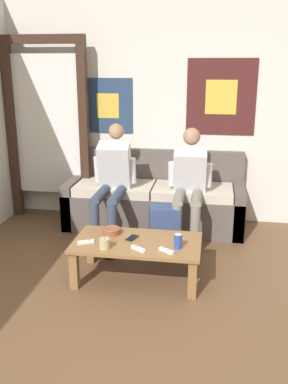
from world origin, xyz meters
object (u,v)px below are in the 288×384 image
Objects in this scene: person_seated_adult at (112,179)px; game_controller_near_right at (167,251)px; backpack at (164,230)px; pillar_candle at (105,244)px; drink_can_blue at (178,241)px; game_controller_near_left at (139,249)px; couch at (154,201)px; coffee_table at (137,247)px; ceramic_bowl at (111,231)px; cell_phone at (132,238)px; person_seated_teen at (189,182)px; game_controller_far_center at (86,242)px.

game_controller_near_right is at bearing -57.07° from person_seated_adult.
backpack is 4.68× the size of pillar_candle.
drink_can_blue is 0.34m from game_controller_near_left.
couch is 1.45m from drink_can_blue.
couch reaches higher than coffee_table.
game_controller_near_left is (0.30, -0.31, -0.02)m from ceramic_bowl.
person_seated_adult reaches higher than drink_can_blue.
ceramic_bowl is at bearing 93.32° from pillar_candle.
cell_phone is at bearing 144.79° from game_controller_near_right.
person_seated_teen reaches higher than game_controller_near_left.
game_controller_near_left and game_controller_far_center have the same top height.
ceramic_bowl is at bearing 134.78° from game_controller_near_left.
game_controller_near_left is at bearing -99.00° from backpack.
couch is 1.52m from game_controller_near_right.
couch is at bearing 138.78° from person_seated_teen.
coffee_table is at bearing -88.70° from couch.
backpack is at bearing 50.17° from game_controller_far_center.
couch is at bearing 101.64° from game_controller_near_right.
person_seated_adult reaches higher than ceramic_bowl.
pillar_candle reaches higher than game_controller_far_center.
person_seated_teen reaches higher than backpack.
ceramic_bowl is 0.62m from game_controller_near_right.
person_seated_adult is 0.82m from person_seated_teen.
coffee_table is at bearing -105.51° from backpack.
person_seated_teen is 8.63× the size of game_controller_near_right.
person_seated_teen reaches higher than ceramic_bowl.
game_controller_near_right is (0.71, -1.10, -0.29)m from person_seated_adult.
game_controller_far_center is (-0.60, -0.72, 0.14)m from backpack.
ceramic_bowl reaches higher than game_controller_far_center.
person_seated_adult is 7.29× the size of ceramic_bowl.
ceramic_bowl reaches higher than game_controller_near_right.
person_seated_teen is at bearing 61.09° from pillar_candle.
person_seated_adult is 1.24m from game_controller_near_left.
drink_can_blue reaches higher than coffee_table.
coffee_table is (0.03, -1.31, 0.00)m from couch.
game_controller_far_center is at bearing -178.04° from drink_can_blue.
pillar_candle is at bearing -169.91° from drink_can_blue.
person_seated_adult is at bearing 152.34° from backpack.
couch is 1.21m from ceramic_bowl.
game_controller_near_right is (0.52, 0.01, -0.03)m from pillar_candle.
person_seated_adult is 2.56× the size of backpack.
pillar_candle is 0.74× the size of game_controller_near_left.
coffee_table is at bearing 38.45° from pillar_candle.
backpack is (0.20, -0.70, -0.07)m from couch.
game_controller_near_left and game_controller_near_right have the same top height.
drink_can_blue is (0.19, -0.69, 0.19)m from backpack.
cell_phone reaches higher than coffee_table.
pillar_candle reaches higher than game_controller_near_right.
pillar_candle is (-0.63, -1.14, -0.25)m from person_seated_teen.
game_controller_far_center is at bearing -89.71° from person_seated_adult.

